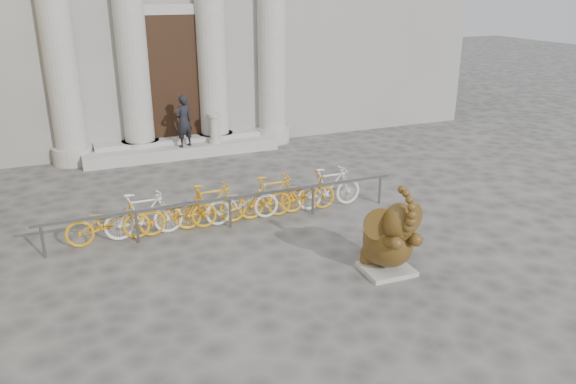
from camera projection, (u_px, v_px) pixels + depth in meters
name	position (u px, v px, depth m)	size (l,w,h in m)	color
ground	(305.00, 300.00, 9.56)	(80.00, 80.00, 0.00)	#474442
entrance_steps	(182.00, 149.00, 17.63)	(6.00, 1.20, 0.36)	#A8A59E
elephant_statue	(389.00, 240.00, 10.26)	(1.21, 1.34, 1.81)	#A8A59E
bike_rack	(226.00, 203.00, 12.44)	(8.00, 0.53, 1.00)	slate
pedestrian	(184.00, 121.00, 16.99)	(0.58, 0.38, 1.59)	black
balustrade_post	(214.00, 129.00, 17.51)	(0.38, 0.38, 0.93)	#A8A59E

